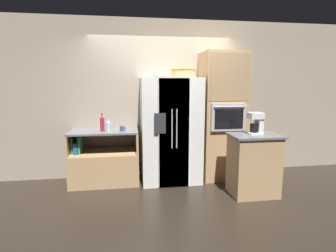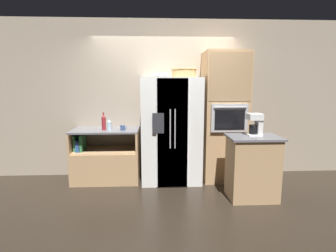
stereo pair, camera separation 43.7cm
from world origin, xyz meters
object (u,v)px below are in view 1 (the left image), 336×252
Objects in this scene: bottle_tall at (102,123)px; coffee_maker at (256,122)px; wicker_basket at (183,73)px; wall_oven at (222,116)px; bottle_short at (108,126)px; mug at (122,128)px; refrigerator at (171,130)px; fruit_bowl at (160,75)px.

bottle_tall is 2.43m from coffee_maker.
wicker_basket is 1.30× the size of coffee_maker.
bottle_tall is (-2.06, -0.05, -0.07)m from wall_oven.
wall_oven reaches higher than bottle_short.
wicker_basket is at bearing 1.48° from mug.
bottle_short is (0.10, -0.05, -0.04)m from bottle_tall.
bottle_tall is (-1.14, -0.01, 0.15)m from refrigerator.
wicker_basket reaches higher than bottle_tall.
wall_oven is at bearing 2.90° from bottle_short.
wicker_basket is 1.51× the size of fruit_bowl.
bottle_tall is 0.33m from mug.
wicker_basket is at bearing 143.95° from coffee_maker.
wall_oven is 1.75m from mug.
fruit_bowl is 1.20m from bottle_short.
refrigerator is 8.88× the size of bottle_short.
refrigerator is at bearing 3.19° from bottle_short.
wicker_basket is at bearing -6.46° from refrigerator.
bottle_short is 0.23m from mug.
coffee_maker is (0.26, -0.77, -0.00)m from wall_oven.
wicker_basket is 1.37m from mug.
wicker_basket is 1.40× the size of bottle_tall.
fruit_bowl is at bearing 178.23° from wall_oven.
wall_oven is 5.30× the size of wicker_basket.
bottle_tall is at bearing -179.39° from refrigerator.
wicker_basket is 3.89× the size of mug.
bottle_tall is at bearing 179.51° from wicker_basket.
fruit_bowl reaches higher than bottle_tall.
mug is at bearing -178.52° from wicker_basket.
wall_oven is at bearing 2.59° from refrigerator.
mug is (0.22, 0.01, -0.05)m from bottle_short.
wall_oven reaches higher than refrigerator.
coffee_maker is (2.32, -0.72, 0.07)m from bottle_tall.
bottle_short is at bearing -176.81° from refrigerator.
refrigerator is 6.45× the size of fruit_bowl.
fruit_bowl reaches higher than bottle_short.
wall_oven is 11.03× the size of bottle_short.
refrigerator is at bearing 3.51° from mug.
wicker_basket is (-0.71, -0.07, 0.75)m from wall_oven.
refrigerator is 1.15m from bottle_tall.
wall_oven is 7.40× the size of bottle_tall.
wall_oven is at bearing 108.56° from coffee_maker.
coffee_maker is at bearing -16.91° from bottle_short.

